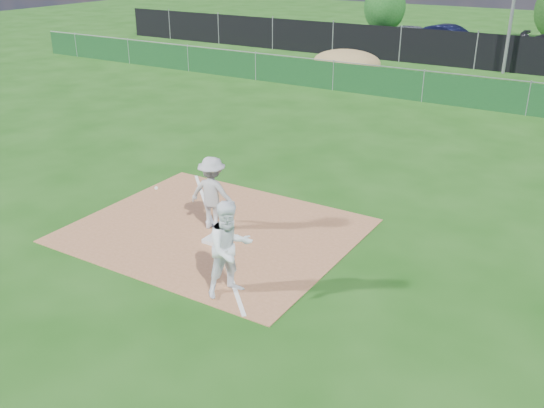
% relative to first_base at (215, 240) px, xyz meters
% --- Properties ---
extents(ground, '(90.00, 90.00, 0.00)m').
position_rel_first_base_xyz_m(ground, '(-0.35, 9.45, -0.06)').
color(ground, '#16460F').
rests_on(ground, ground).
extents(infield_dirt, '(6.00, 5.00, 0.02)m').
position_rel_first_base_xyz_m(infield_dirt, '(-0.35, 0.45, -0.05)').
color(infield_dirt, '#98603D').
rests_on(infield_dirt, ground).
extents(foul_line, '(5.01, 5.01, 0.01)m').
position_rel_first_base_xyz_m(foul_line, '(-0.35, 0.45, -0.04)').
color(foul_line, white).
rests_on(foul_line, infield_dirt).
extents(green_fence, '(44.00, 0.05, 1.20)m').
position_rel_first_base_xyz_m(green_fence, '(-0.35, 14.45, 0.54)').
color(green_fence, '#0F3A18').
rests_on(green_fence, ground).
extents(dirt_mound, '(3.38, 2.60, 1.17)m').
position_rel_first_base_xyz_m(dirt_mound, '(-5.35, 17.95, 0.52)').
color(dirt_mound, olive).
rests_on(dirt_mound, ground).
extents(black_fence, '(46.00, 0.04, 1.80)m').
position_rel_first_base_xyz_m(black_fence, '(-0.35, 22.45, 0.84)').
color(black_fence, black).
rests_on(black_fence, ground).
extents(parking_lot, '(46.00, 9.00, 0.01)m').
position_rel_first_base_xyz_m(parking_lot, '(-0.35, 27.45, -0.06)').
color(parking_lot, black).
rests_on(parking_lot, ground).
extents(first_base, '(0.42, 0.42, 0.09)m').
position_rel_first_base_xyz_m(first_base, '(0.00, 0.00, 0.00)').
color(first_base, silver).
rests_on(first_base, infield_dirt).
extents(play_at_first, '(1.94, 0.79, 1.67)m').
position_rel_first_base_xyz_m(play_at_first, '(-0.45, 0.55, 0.79)').
color(play_at_first, '#B2B2B5').
rests_on(play_at_first, infield_dirt).
extents(runner, '(1.02, 1.10, 1.82)m').
position_rel_first_base_xyz_m(runner, '(1.46, -1.48, 0.85)').
color(runner, white).
rests_on(runner, ground).
extents(car_left, '(4.18, 2.15, 1.36)m').
position_rel_first_base_xyz_m(car_left, '(-5.31, 27.33, 0.63)').
color(car_left, '#B7BABF').
rests_on(car_left, parking_lot).
extents(car_mid, '(4.47, 2.45, 1.40)m').
position_rel_first_base_xyz_m(car_mid, '(-3.27, 27.83, 0.64)').
color(car_mid, black).
rests_on(car_mid, parking_lot).
extents(tree_left, '(2.88, 2.88, 3.42)m').
position_rel_first_base_xyz_m(tree_left, '(-9.31, 32.41, 1.70)').
color(tree_left, '#382316').
rests_on(tree_left, ground).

